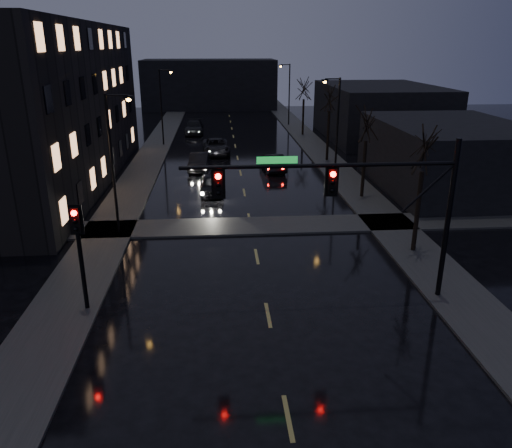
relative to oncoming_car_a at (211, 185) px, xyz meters
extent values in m
cube|color=#2D2D2B|center=(-6.05, 9.16, -0.64)|extent=(3.00, 140.00, 0.12)
cube|color=#2D2D2B|center=(10.95, 9.16, -0.64)|extent=(3.00, 140.00, 0.12)
cube|color=#2D2D2B|center=(2.45, -7.34, -0.64)|extent=(40.00, 3.00, 0.12)
cube|color=black|center=(-14.05, 4.16, 5.30)|extent=(12.00, 30.00, 12.00)
cube|color=black|center=(17.95, 0.16, 1.80)|extent=(10.00, 14.00, 5.00)
cube|color=black|center=(19.45, 22.16, 2.30)|extent=(12.00, 18.00, 6.00)
cube|color=black|center=(-0.55, 52.16, 3.30)|extent=(22.00, 10.00, 8.00)
cylinder|color=black|center=(10.05, -16.84, 2.80)|extent=(0.22, 0.22, 7.00)
cylinder|color=black|center=(4.55, -16.84, 5.30)|extent=(11.00, 0.16, 0.16)
cylinder|color=black|center=(9.05, -16.84, 4.30)|extent=(2.05, 0.10, 2.05)
cube|color=#0C591E|center=(2.85, -16.84, 5.55)|extent=(1.60, 0.04, 0.28)
cube|color=black|center=(0.55, -16.84, 4.65)|extent=(0.35, 0.28, 1.05)
sphere|color=#FF0705|center=(0.55, -17.00, 4.98)|extent=(0.22, 0.22, 0.22)
cube|color=black|center=(5.05, -16.84, 4.65)|extent=(0.35, 0.28, 1.05)
sphere|color=#FF0705|center=(5.05, -17.00, 4.98)|extent=(0.22, 0.22, 0.22)
cylinder|color=black|center=(-5.05, -16.84, 1.50)|extent=(0.18, 0.18, 4.40)
cube|color=black|center=(-5.05, -16.84, 3.30)|extent=(0.35, 0.28, 1.05)
sphere|color=#FF0705|center=(-5.05, -17.00, 3.63)|extent=(0.22, 0.22, 0.22)
cylinder|color=black|center=(10.85, -11.84, 1.50)|extent=(0.24, 0.24, 4.40)
cylinder|color=black|center=(10.85, -1.84, 1.36)|extent=(0.24, 0.24, 4.12)
cylinder|color=black|center=(10.85, 10.16, 1.63)|extent=(0.24, 0.24, 4.68)
cylinder|color=black|center=(10.85, 24.16, 1.44)|extent=(0.24, 0.24, 4.29)
cylinder|color=black|center=(-5.35, -7.84, 3.30)|extent=(0.16, 0.16, 8.00)
cylinder|color=black|center=(-4.75, -7.84, 7.20)|extent=(1.20, 0.10, 0.10)
cube|color=black|center=(-4.15, -7.84, 7.10)|extent=(0.50, 0.25, 0.15)
sphere|color=orange|center=(-4.15, -7.84, 7.00)|extent=(0.28, 0.28, 0.28)
cylinder|color=black|center=(-5.35, 19.16, 3.30)|extent=(0.16, 0.16, 8.00)
cylinder|color=black|center=(-4.75, 19.16, 7.20)|extent=(1.20, 0.10, 0.10)
cube|color=black|center=(-4.15, 19.16, 7.10)|extent=(0.50, 0.25, 0.15)
sphere|color=orange|center=(-4.15, 19.16, 7.00)|extent=(0.28, 0.28, 0.28)
cylinder|color=black|center=(10.25, 4.16, 3.30)|extent=(0.16, 0.16, 8.00)
cylinder|color=black|center=(9.65, 4.16, 7.20)|extent=(1.20, 0.10, 0.10)
cube|color=black|center=(9.05, 4.16, 7.10)|extent=(0.50, 0.25, 0.15)
sphere|color=orange|center=(9.05, 4.16, 7.00)|extent=(0.28, 0.28, 0.28)
cylinder|color=black|center=(10.25, 32.16, 3.30)|extent=(0.16, 0.16, 8.00)
cylinder|color=black|center=(9.65, 32.16, 7.20)|extent=(1.20, 0.10, 0.10)
cube|color=black|center=(9.05, 32.16, 7.10)|extent=(0.50, 0.25, 0.15)
sphere|color=orange|center=(9.05, 32.16, 7.00)|extent=(0.28, 0.28, 0.28)
imported|color=black|center=(0.00, 0.00, 0.00)|extent=(1.83, 4.19, 1.41)
imported|color=black|center=(-1.09, 7.48, 0.03)|extent=(1.95, 4.57, 1.47)
imported|color=black|center=(0.40, 14.21, 0.06)|extent=(2.88, 5.64, 1.53)
imported|color=black|center=(-2.29, 26.51, 0.09)|extent=(2.22, 5.45, 1.58)
imported|color=black|center=(5.33, 6.78, 0.05)|extent=(2.04, 4.71, 1.51)
camera|label=1|loc=(0.58, -35.73, 9.80)|focal=35.00mm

